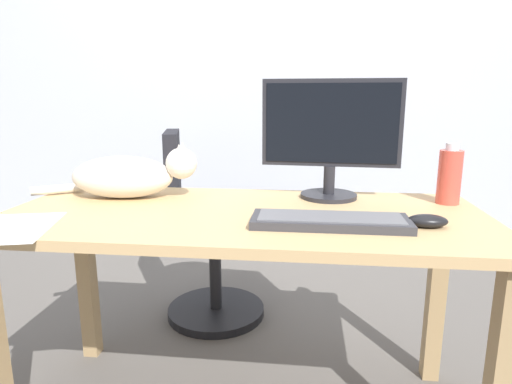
{
  "coord_description": "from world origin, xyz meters",
  "views": [
    {
      "loc": [
        0.19,
        -1.31,
        1.08
      ],
      "look_at": [
        0.04,
        0.02,
        0.79
      ],
      "focal_mm": 30.46,
      "sensor_mm": 36.0,
      "label": 1
    }
  ],
  "objects_px": {
    "water_bottle": "(450,176)",
    "computer_mouse": "(427,221)",
    "office_chair": "(204,239)",
    "monitor": "(331,134)",
    "keyboard": "(330,221)",
    "cat": "(129,175)"
  },
  "relations": [
    {
      "from": "keyboard",
      "to": "computer_mouse",
      "type": "height_order",
      "value": "computer_mouse"
    },
    {
      "from": "monitor",
      "to": "office_chair",
      "type": "bearing_deg",
      "value": 142.47
    },
    {
      "from": "cat",
      "to": "computer_mouse",
      "type": "height_order",
      "value": "cat"
    },
    {
      "from": "keyboard",
      "to": "cat",
      "type": "relative_size",
      "value": 0.72
    },
    {
      "from": "computer_mouse",
      "to": "water_bottle",
      "type": "xyz_separation_m",
      "value": [
        0.14,
        0.29,
        0.08
      ]
    },
    {
      "from": "keyboard",
      "to": "cat",
      "type": "bearing_deg",
      "value": 158.77
    },
    {
      "from": "keyboard",
      "to": "water_bottle",
      "type": "relative_size",
      "value": 2.15
    },
    {
      "from": "keyboard",
      "to": "water_bottle",
      "type": "height_order",
      "value": "water_bottle"
    },
    {
      "from": "monitor",
      "to": "water_bottle",
      "type": "bearing_deg",
      "value": -5.46
    },
    {
      "from": "office_chair",
      "to": "cat",
      "type": "bearing_deg",
      "value": -105.57
    },
    {
      "from": "monitor",
      "to": "computer_mouse",
      "type": "xyz_separation_m",
      "value": [
        0.26,
        -0.33,
        -0.21
      ]
    },
    {
      "from": "water_bottle",
      "to": "computer_mouse",
      "type": "bearing_deg",
      "value": -115.73
    },
    {
      "from": "cat",
      "to": "computer_mouse",
      "type": "relative_size",
      "value": 5.58
    },
    {
      "from": "office_chair",
      "to": "water_bottle",
      "type": "height_order",
      "value": "water_bottle"
    },
    {
      "from": "keyboard",
      "to": "cat",
      "type": "height_order",
      "value": "cat"
    },
    {
      "from": "monitor",
      "to": "computer_mouse",
      "type": "bearing_deg",
      "value": -52.45
    },
    {
      "from": "office_chair",
      "to": "monitor",
      "type": "xyz_separation_m",
      "value": [
        0.57,
        -0.43,
        0.55
      ]
    },
    {
      "from": "office_chair",
      "to": "computer_mouse",
      "type": "bearing_deg",
      "value": -43.03
    },
    {
      "from": "monitor",
      "to": "computer_mouse",
      "type": "distance_m",
      "value": 0.47
    },
    {
      "from": "computer_mouse",
      "to": "office_chair",
      "type": "bearing_deg",
      "value": 136.97
    },
    {
      "from": "computer_mouse",
      "to": "water_bottle",
      "type": "distance_m",
      "value": 0.34
    },
    {
      "from": "office_chair",
      "to": "keyboard",
      "type": "xyz_separation_m",
      "value": [
        0.55,
        -0.78,
        0.34
      ]
    }
  ]
}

